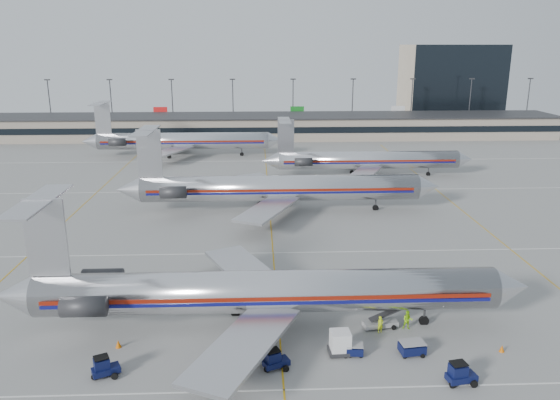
{
  "coord_description": "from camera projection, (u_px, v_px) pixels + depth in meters",
  "views": [
    {
      "loc": [
        -1.75,
        -53.25,
        24.81
      ],
      "look_at": [
        1.21,
        18.12,
        4.5
      ],
      "focal_mm": 35.0,
      "sensor_mm": 36.0,
      "label": 1
    }
  ],
  "objects": [
    {
      "name": "ground",
      "position": [
        276.0,
        287.0,
        58.03
      ],
      "size": [
        260.0,
        260.0,
        0.0
      ],
      "primitive_type": "plane",
      "color": "gray",
      "rests_on": "ground"
    },
    {
      "name": "jet_third_row",
      "position": [
        364.0,
        160.0,
        106.29
      ],
      "size": [
        41.39,
        25.46,
        11.32
      ],
      "color": "silver",
      "rests_on": "ground"
    },
    {
      "name": "jet_back_row",
      "position": [
        179.0,
        141.0,
        125.45
      ],
      "size": [
        45.99,
        28.29,
        12.57
      ],
      "color": "silver",
      "rests_on": "ground"
    },
    {
      "name": "distant_building",
      "position": [
        450.0,
        84.0,
        180.1
      ],
      "size": [
        30.0,
        20.0,
        25.0
      ],
      "primitive_type": "cube",
      "color": "tan",
      "rests_on": "ground"
    },
    {
      "name": "cone_right",
      "position": [
        502.0,
        348.0,
        45.75
      ],
      "size": [
        0.46,
        0.46,
        0.6
      ],
      "primitive_type": "cone",
      "rotation": [
        0.0,
        0.0,
        0.03
      ],
      "color": "#CF5D06",
      "rests_on": "ground"
    },
    {
      "name": "cart_outer",
      "position": [
        412.0,
        348.0,
        45.27
      ],
      "size": [
        2.18,
        1.63,
        1.15
      ],
      "rotation": [
        0.0,
        0.0,
        0.13
      ],
      "color": "#0A0F37",
      "rests_on": "ground"
    },
    {
      "name": "light_mast_row",
      "position": [
        263.0,
        101.0,
        163.32
      ],
      "size": [
        163.6,
        0.4,
        15.28
      ],
      "color": "#38383D",
      "rests_on": "ground"
    },
    {
      "name": "ramp_worker_far",
      "position": [
        408.0,
        320.0,
        49.26
      ],
      "size": [
        0.99,
        0.84,
        1.79
      ],
      "primitive_type": "imported",
      "rotation": [
        0.0,
        0.0,
        -0.2
      ],
      "color": "#98E415",
      "rests_on": "ground"
    },
    {
      "name": "ramp_worker_near",
      "position": [
        380.0,
        325.0,
        48.68
      ],
      "size": [
        0.67,
        0.56,
        1.58
      ],
      "primitive_type": "imported",
      "rotation": [
        0.0,
        0.0,
        0.37
      ],
      "color": "#C6E115",
      "rests_on": "ground"
    },
    {
      "name": "tug_left",
      "position": [
        104.0,
        367.0,
        42.24
      ],
      "size": [
        2.34,
        1.86,
        1.7
      ],
      "rotation": [
        0.0,
        0.0,
        0.45
      ],
      "color": "#0A0F37",
      "rests_on": "ground"
    },
    {
      "name": "cart_inner",
      "position": [
        352.0,
        349.0,
        45.23
      ],
      "size": [
        1.87,
        1.39,
        0.99
      ],
      "rotation": [
        0.0,
        0.0,
        -0.12
      ],
      "color": "#0A0F37",
      "rests_on": "ground"
    },
    {
      "name": "tug_center",
      "position": [
        275.0,
        360.0,
        43.25
      ],
      "size": [
        2.29,
        1.75,
        1.67
      ],
      "rotation": [
        0.0,
        0.0,
        0.4
      ],
      "color": "#0A0F37",
      "rests_on": "ground"
    },
    {
      "name": "jet_foreground",
      "position": [
        257.0,
        291.0,
        48.73
      ],
      "size": [
        47.97,
        28.25,
        12.56
      ],
      "color": "silver",
      "rests_on": "ground"
    },
    {
      "name": "cone_left",
      "position": [
        118.0,
        344.0,
        46.39
      ],
      "size": [
        0.56,
        0.56,
        0.69
      ],
      "primitive_type": "cone",
      "rotation": [
        0.0,
        0.0,
        -0.13
      ],
      "color": "#CF5D06",
      "rests_on": "ground"
    },
    {
      "name": "tug_right",
      "position": [
        460.0,
        374.0,
        41.27
      ],
      "size": [
        2.4,
        1.52,
        1.82
      ],
      "rotation": [
        0.0,
        0.0,
        0.19
      ],
      "color": "#0A0F37",
      "rests_on": "ground"
    },
    {
      "name": "terminal",
      "position": [
        264.0,
        126.0,
        151.32
      ],
      "size": [
        162.0,
        17.0,
        6.25
      ],
      "color": "gray",
      "rests_on": "ground"
    },
    {
      "name": "belt_loader",
      "position": [
        381.0,
        322.0,
        49.61
      ],
      "size": [
        3.82,
        1.66,
        1.97
      ],
      "rotation": [
        0.0,
        0.0,
        0.17
      ],
      "color": "gray",
      "rests_on": "ground"
    },
    {
      "name": "uld_container",
      "position": [
        340.0,
        343.0,
        45.24
      ],
      "size": [
        2.02,
        1.72,
        2.04
      ],
      "rotation": [
        0.0,
        0.0,
        0.06
      ],
      "color": "#2D2D30",
      "rests_on": "ground"
    },
    {
      "name": "apron_markings",
      "position": [
        273.0,
        253.0,
        67.64
      ],
      "size": [
        160.0,
        0.15,
        0.02
      ],
      "primitive_type": "cube",
      "color": "silver",
      "rests_on": "ground"
    },
    {
      "name": "jet_second_row",
      "position": [
        274.0,
        188.0,
        83.5
      ],
      "size": [
        49.6,
        29.21,
        12.98
      ],
      "color": "silver",
      "rests_on": "ground"
    }
  ]
}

